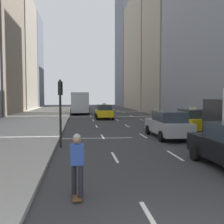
{
  "coord_description": "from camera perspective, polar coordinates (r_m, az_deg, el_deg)",
  "views": [
    {
      "loc": [
        -1.78,
        -3.46,
        2.74
      ],
      "look_at": [
        0.67,
        15.76,
        1.55
      ],
      "focal_mm": 42.0,
      "sensor_mm": 36.0,
      "label": 1
    }
  ],
  "objects": [
    {
      "name": "lane_markings",
      "position": [
        26.96,
        2.14,
        -2.31
      ],
      "size": [
        5.72,
        56.0,
        0.01
      ],
      "color": "white",
      "rests_on": "ground"
    },
    {
      "name": "taxi_lead",
      "position": [
        20.97,
        16.93,
        -1.73
      ],
      "size": [
        2.02,
        4.4,
        1.87
      ],
      "color": "yellow",
      "rests_on": "ground"
    },
    {
      "name": "taxi_second",
      "position": [
        31.24,
        -1.77,
        0.1
      ],
      "size": [
        2.02,
        4.4,
        1.87
      ],
      "color": "yellow",
      "rests_on": "ground"
    },
    {
      "name": "building_row_right",
      "position": [
        44.4,
        11.87,
        20.01
      ],
      "size": [
        6.0,
        74.86,
        37.35
      ],
      "color": "gray",
      "rests_on": "ground"
    },
    {
      "name": "sidewalk_left",
      "position": [
        31.02,
        -16.92,
        -1.57
      ],
      "size": [
        8.0,
        66.0,
        0.15
      ],
      "primitive_type": "cube",
      "color": "#ADAAA3",
      "rests_on": "ground"
    },
    {
      "name": "traffic_light_pole",
      "position": [
        14.21,
        -11.18,
        2.11
      ],
      "size": [
        0.24,
        0.42,
        3.6
      ],
      "color": "black",
      "rests_on": "ground"
    },
    {
      "name": "skateboarder",
      "position": [
        7.19,
        -7.6,
        -10.85
      ],
      "size": [
        0.36,
        0.8,
        1.75
      ],
      "color": "brown",
      "rests_on": "ground"
    },
    {
      "name": "city_bus",
      "position": [
        42.6,
        -7.03,
        2.21
      ],
      "size": [
        2.8,
        11.61,
        3.25
      ],
      "color": "#B7BCC1",
      "rests_on": "ground"
    },
    {
      "name": "sedan_black_near",
      "position": [
        17.55,
        12.03,
        -2.62
      ],
      "size": [
        2.02,
        4.92,
        1.75
      ],
      "color": "#9EA0A5",
      "rests_on": "ground"
    }
  ]
}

